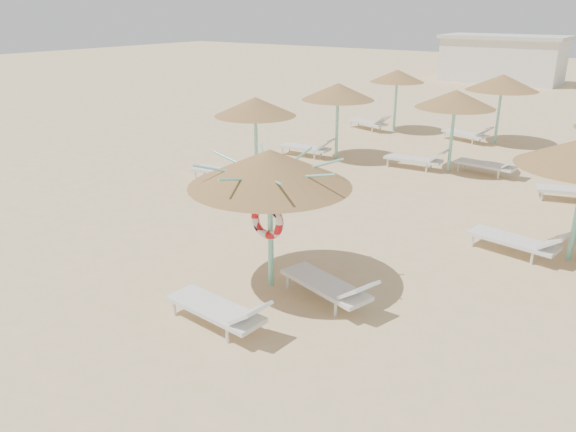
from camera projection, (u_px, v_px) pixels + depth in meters
The scene contains 6 objects.
ground at pixel (283, 290), 10.85m from camera, with size 120.00×120.00×0.00m, color #DBB185.
main_palapa at pixel (270, 169), 10.23m from camera, with size 3.04×3.04×2.73m.
lounger_main_a at pixel (221, 310), 9.45m from camera, with size 2.07×0.76×0.74m.
lounger_main_b at pixel (330, 286), 10.26m from camera, with size 2.13×1.14×0.74m.
palapa_field at pixel (547, 112), 16.08m from camera, with size 18.35×13.43×2.72m.
service_hut at pixel (502, 59), 40.21m from camera, with size 8.40×4.40×3.25m.
Camera 1 is at (5.70, -7.81, 5.14)m, focal length 35.00 mm.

